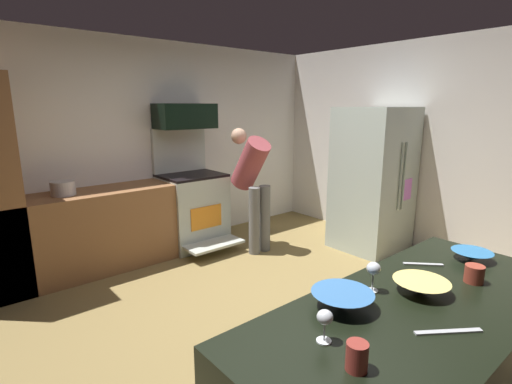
% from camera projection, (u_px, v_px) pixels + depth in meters
% --- Properties ---
extents(ground_plane, '(5.20, 4.80, 0.02)m').
position_uv_depth(ground_plane, '(279.00, 312.00, 3.44)').
color(ground_plane, olive).
extents(wall_back, '(5.20, 0.12, 2.60)m').
position_uv_depth(wall_back, '(155.00, 146.00, 4.89)').
color(wall_back, silver).
rests_on(wall_back, ground).
extents(wall_right, '(0.12, 4.80, 2.60)m').
position_uv_depth(wall_right, '(429.00, 147.00, 4.74)').
color(wall_right, silver).
rests_on(wall_right, ground).
extents(lower_cabinet_run, '(2.40, 0.60, 0.90)m').
position_uv_depth(lower_cabinet_run, '(99.00, 230.00, 4.25)').
color(lower_cabinet_run, brown).
rests_on(lower_cabinet_run, ground).
extents(oven_range, '(0.76, 0.97, 1.52)m').
position_uv_depth(oven_range, '(192.00, 207.00, 4.98)').
color(oven_range, '#B9C2B8').
rests_on(oven_range, ground).
extents(microwave, '(0.74, 0.38, 0.31)m').
position_uv_depth(microwave, '(185.00, 116.00, 4.79)').
color(microwave, black).
rests_on(microwave, oven_range).
extents(refrigerator, '(0.85, 0.79, 1.79)m').
position_uv_depth(refrigerator, '(373.00, 179.00, 4.83)').
color(refrigerator, '#B1C1B9').
rests_on(refrigerator, ground).
extents(person_cook, '(0.31, 0.63, 1.53)m').
position_uv_depth(person_cook, '(252.00, 180.00, 4.74)').
color(person_cook, slate).
rests_on(person_cook, ground).
extents(mixing_bowl_large, '(0.23, 0.23, 0.05)m').
position_uv_depth(mixing_bowl_large, '(472.00, 255.00, 2.29)').
color(mixing_bowl_large, teal).
rests_on(mixing_bowl_large, counter_island).
extents(mixing_bowl_small, '(0.27, 0.27, 0.06)m').
position_uv_depth(mixing_bowl_small, '(421.00, 287.00, 1.88)').
color(mixing_bowl_small, '#EDD56F').
rests_on(mixing_bowl_small, counter_island).
extents(mixing_bowl_prep, '(0.29, 0.29, 0.08)m').
position_uv_depth(mixing_bowl_prep, '(342.00, 300.00, 1.74)').
color(mixing_bowl_prep, '#386FAF').
rests_on(mixing_bowl_prep, counter_island).
extents(wine_glass_near, '(0.06, 0.06, 0.14)m').
position_uv_depth(wine_glass_near, '(325.00, 319.00, 1.47)').
color(wine_glass_near, silver).
rests_on(wine_glass_near, counter_island).
extents(wine_glass_mid, '(0.07, 0.07, 0.15)m').
position_uv_depth(wine_glass_mid, '(373.00, 270.00, 1.88)').
color(wine_glass_mid, silver).
rests_on(wine_glass_mid, counter_island).
extents(mug_coffee, '(0.10, 0.10, 0.09)m').
position_uv_depth(mug_coffee, '(474.00, 274.00, 1.99)').
color(mug_coffee, '#A03D2C').
rests_on(mug_coffee, counter_island).
extents(mug_tea, '(0.08, 0.08, 0.10)m').
position_uv_depth(mug_tea, '(357.00, 357.00, 1.33)').
color(mug_tea, maroon).
rests_on(mug_tea, counter_island).
extents(knife_chef, '(0.25, 0.18, 0.01)m').
position_uv_depth(knife_chef, '(448.00, 332.00, 1.55)').
color(knife_chef, '#B7BABF').
rests_on(knife_chef, counter_island).
extents(knife_paring, '(0.17, 0.18, 0.01)m').
position_uv_depth(knife_paring, '(423.00, 264.00, 2.22)').
color(knife_paring, '#B7BABF').
rests_on(knife_paring, counter_island).
extents(stock_pot, '(0.24, 0.24, 0.15)m').
position_uv_depth(stock_pot, '(63.00, 188.00, 3.94)').
color(stock_pot, '#B5B2B5').
rests_on(stock_pot, lower_cabinet_run).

